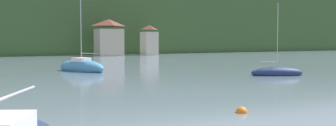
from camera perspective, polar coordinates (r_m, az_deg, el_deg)
shore_building_westcentral at (r=88.05m, az=-8.85°, el=3.72°), size 6.04×4.71×8.35m
shore_building_central at (r=91.62m, az=-2.83°, el=3.38°), size 3.42×3.80×7.17m
sailboat_mid_0 at (r=39.86m, az=16.00°, el=-1.41°), size 5.45×3.77×7.60m
sailboat_far_3 at (r=44.53m, az=-12.84°, el=-0.61°), size 4.88×7.34×10.98m
mooring_buoy_far at (r=19.14m, az=10.98°, el=-7.32°), size 0.59×0.59×0.59m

